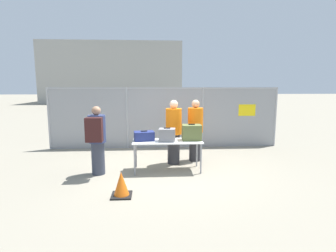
{
  "coord_description": "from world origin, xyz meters",
  "views": [
    {
      "loc": [
        -0.47,
        -6.52,
        2.13
      ],
      "look_at": [
        -0.02,
        0.48,
        1.05
      ],
      "focal_mm": 28.0,
      "sensor_mm": 36.0,
      "label": 1
    }
  ],
  "objects": [
    {
      "name": "fence_section",
      "position": [
        0.02,
        2.4,
        1.09
      ],
      "size": [
        7.86,
        0.07,
        2.08
      ],
      "color": "#9EA0A5",
      "rests_on": "ground_plane"
    },
    {
      "name": "inspection_table",
      "position": [
        -0.08,
        -0.12,
        0.71
      ],
      "size": [
        1.73,
        0.71,
        0.77
      ],
      "color": "silver",
      "rests_on": "ground_plane"
    },
    {
      "name": "ground_plane",
      "position": [
        0.0,
        0.0,
        0.0
      ],
      "size": [
        120.0,
        120.0,
        0.0
      ],
      "primitive_type": "plane",
      "color": "gray"
    },
    {
      "name": "traffic_cone",
      "position": [
        -1.07,
        -1.63,
        0.23
      ],
      "size": [
        0.4,
        0.4,
        0.49
      ],
      "color": "black",
      "rests_on": "ground_plane"
    },
    {
      "name": "security_worker_far",
      "position": [
        0.77,
        0.73,
        0.9
      ],
      "size": [
        0.43,
        0.43,
        1.74
      ],
      "rotation": [
        0.0,
        0.0,
        3.2
      ],
      "color": "#2D2D33",
      "rests_on": "ground_plane"
    },
    {
      "name": "traveler_hooded",
      "position": [
        -1.77,
        -0.34,
        0.91
      ],
      "size": [
        0.41,
        0.64,
        1.66
      ],
      "rotation": [
        0.0,
        0.0,
        0.14
      ],
      "color": "#383D4C",
      "rests_on": "ground_plane"
    },
    {
      "name": "suitcase_grey",
      "position": [
        -0.09,
        -0.17,
        0.93
      ],
      "size": [
        0.43,
        0.36,
        0.34
      ],
      "color": "slate",
      "rests_on": "inspection_table"
    },
    {
      "name": "suitcase_olive",
      "position": [
        0.54,
        -0.07,
        0.97
      ],
      "size": [
        0.48,
        0.37,
        0.41
      ],
      "color": "#566033",
      "rests_on": "inspection_table"
    },
    {
      "name": "utility_trailer",
      "position": [
        2.28,
        4.85,
        0.43
      ],
      "size": [
        4.45,
        2.05,
        0.73
      ],
      "color": "#B2B2B7",
      "rests_on": "ground_plane"
    },
    {
      "name": "security_worker_near",
      "position": [
        0.13,
        0.47,
        0.91
      ],
      "size": [
        0.43,
        0.43,
        1.75
      ],
      "rotation": [
        0.0,
        0.0,
        2.81
      ],
      "color": "#2D2D33",
      "rests_on": "ground_plane"
    },
    {
      "name": "distant_hangar",
      "position": [
        -5.18,
        31.52,
        3.63
      ],
      "size": [
        16.7,
        13.92,
        7.26
      ],
      "color": "#999993",
      "rests_on": "ground_plane"
    },
    {
      "name": "suitcase_navy",
      "position": [
        -0.66,
        -0.05,
        0.88
      ],
      "size": [
        0.54,
        0.41,
        0.25
      ],
      "color": "navy",
      "rests_on": "inspection_table"
    }
  ]
}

